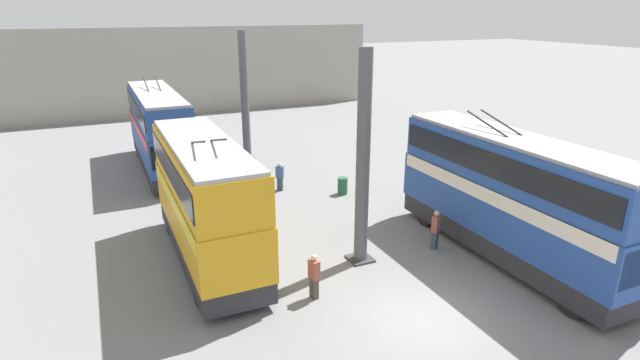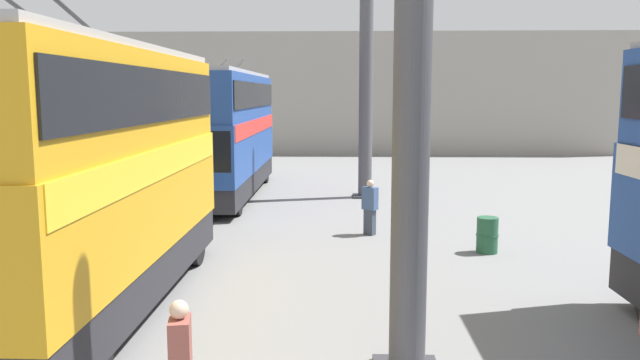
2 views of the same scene
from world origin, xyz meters
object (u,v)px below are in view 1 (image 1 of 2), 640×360
person_by_right_row (314,275)px  bus_right_near (206,195)px  person_by_left_row (436,229)px  bus_left_near (512,191)px  oil_drum (343,186)px  person_aisle_midway (280,176)px  bus_right_mid (159,126)px

person_by_right_row → bus_right_near: bearing=112.0°
bus_right_near → person_by_left_row: bearing=-108.4°
person_by_right_row → person_by_left_row: bearing=2.7°
bus_left_near → oil_drum: size_ratio=12.01×
bus_right_near → person_by_left_row: 9.37m
person_by_right_row → person_aisle_midway: (10.69, -2.69, -0.05)m
person_aisle_midway → person_by_right_row: bearing=23.1°
bus_right_mid → person_by_left_row: size_ratio=6.27×
bus_left_near → person_by_right_row: bus_left_near is taller
bus_right_near → oil_drum: size_ratio=10.06×
bus_right_mid → person_by_right_row: (-17.30, -2.63, -1.87)m
bus_right_mid → person_by_right_row: size_ratio=6.41×
person_aisle_midway → bus_left_near: bearing=63.9°
bus_right_near → bus_right_mid: 13.06m
person_by_right_row → person_by_left_row: 6.23m
person_by_left_row → oil_drum: (7.41, 0.52, -0.45)m
person_aisle_midway → oil_drum: bearing=93.3°
person_by_right_row → person_aisle_midway: person_by_right_row is taller
bus_left_near → person_by_left_row: (1.72, 2.16, -1.91)m
bus_right_mid → person_by_right_row: bearing=-171.3°
bus_right_mid → person_by_right_row: 17.60m
bus_right_near → person_aisle_midway: size_ratio=5.79×
bus_right_mid → person_aisle_midway: size_ratio=6.77×
bus_right_near → oil_drum: (4.51, -8.19, -2.32)m
person_aisle_midway → person_by_left_row: person_by_left_row is taller
bus_right_near → oil_drum: bearing=-61.2°
bus_right_mid → oil_drum: bearing=-136.2°
person_by_left_row → person_by_right_row: bearing=-109.0°
oil_drum → person_by_left_row: bearing=-176.0°
bus_right_mid → person_aisle_midway: bus_right_mid is taller
bus_left_near → person_by_left_row: bearing=51.3°
person_by_left_row → bus_left_near: bearing=19.8°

